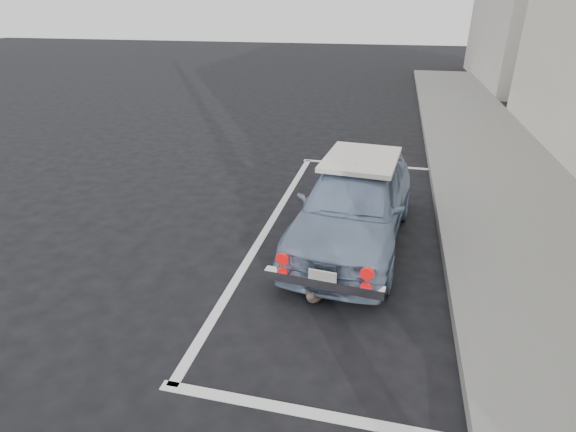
# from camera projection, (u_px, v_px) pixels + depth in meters

# --- Properties ---
(ground) EXTENTS (80.00, 80.00, 0.00)m
(ground) POSITION_uv_depth(u_px,v_px,m) (276.00, 365.00, 4.54)
(ground) COLOR black
(ground) RESTS_ON ground
(sidewalk) EXTENTS (2.80, 40.00, 0.15)m
(sidewalk) POSITION_uv_depth(u_px,v_px,m) (563.00, 290.00, 5.62)
(sidewalk) COLOR slate
(sidewalk) RESTS_ON ground
(pline_rear) EXTENTS (3.00, 0.12, 0.01)m
(pline_rear) POSITION_uv_depth(u_px,v_px,m) (316.00, 414.00, 4.00)
(pline_rear) COLOR silver
(pline_rear) RESTS_ON ground
(pline_front) EXTENTS (3.00, 0.12, 0.01)m
(pline_front) POSITION_uv_depth(u_px,v_px,m) (369.00, 165.00, 10.16)
(pline_front) COLOR silver
(pline_front) RESTS_ON ground
(pline_side) EXTENTS (0.12, 7.00, 0.01)m
(pline_side) POSITION_uv_depth(u_px,v_px,m) (268.00, 226.00, 7.37)
(pline_side) COLOR silver
(pline_side) RESTS_ON ground
(retro_coupe) EXTENTS (1.84, 3.86, 1.27)m
(retro_coupe) POSITION_uv_depth(u_px,v_px,m) (354.00, 202.00, 6.66)
(retro_coupe) COLOR #758BAA
(retro_coupe) RESTS_ON ground
(cat) EXTENTS (0.25, 0.40, 0.22)m
(cat) POSITION_uv_depth(u_px,v_px,m) (314.00, 294.00, 5.48)
(cat) COLOR #63554B
(cat) RESTS_ON ground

